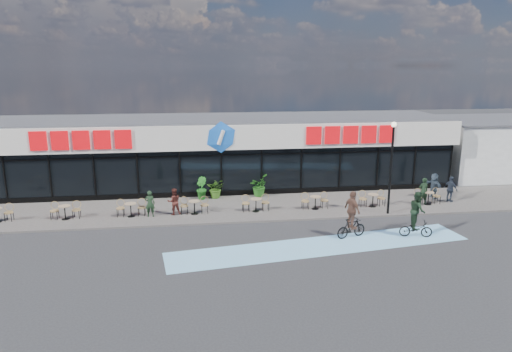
{
  "coord_description": "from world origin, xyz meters",
  "views": [
    {
      "loc": [
        -1.45,
        -20.24,
        7.94
      ],
      "look_at": [
        1.68,
        3.5,
        2.14
      ],
      "focal_mm": 32.0,
      "sensor_mm": 36.0,
      "label": 1
    }
  ],
  "objects_px": {
    "patron_right": "(174,201)",
    "pedestrian_a": "(434,186)",
    "lamp_post": "(391,160)",
    "potted_plant_mid": "(216,188)",
    "patron_left": "(150,204)",
    "cyclist_a": "(352,218)",
    "potted_plant_right": "(259,186)",
    "potted_plant_left": "(201,188)",
    "pedestrian_c": "(423,191)",
    "cyclist_b": "(417,217)",
    "pedestrian_b": "(451,189)"
  },
  "relations": [
    {
      "from": "patron_right",
      "to": "cyclist_b",
      "type": "distance_m",
      "value": 12.4
    },
    {
      "from": "cyclist_a",
      "to": "patron_left",
      "type": "bearing_deg",
      "value": 156.92
    },
    {
      "from": "patron_left",
      "to": "potted_plant_mid",
      "type": "bearing_deg",
      "value": -137.13
    },
    {
      "from": "pedestrian_a",
      "to": "pedestrian_c",
      "type": "distance_m",
      "value": 1.75
    },
    {
      "from": "potted_plant_left",
      "to": "pedestrian_c",
      "type": "distance_m",
      "value": 13.03
    },
    {
      "from": "pedestrian_b",
      "to": "pedestrian_c",
      "type": "height_order",
      "value": "pedestrian_c"
    },
    {
      "from": "patron_left",
      "to": "potted_plant_left",
      "type": "bearing_deg",
      "value": -130.01
    },
    {
      "from": "patron_left",
      "to": "cyclist_b",
      "type": "xyz_separation_m",
      "value": [
        12.77,
        -4.43,
        0.16
      ]
    },
    {
      "from": "lamp_post",
      "to": "pedestrian_b",
      "type": "height_order",
      "value": "lamp_post"
    },
    {
      "from": "pedestrian_a",
      "to": "potted_plant_right",
      "type": "bearing_deg",
      "value": -113.63
    },
    {
      "from": "lamp_post",
      "to": "cyclist_b",
      "type": "xyz_separation_m",
      "value": [
        -0.02,
        -3.26,
        -2.11
      ]
    },
    {
      "from": "pedestrian_c",
      "to": "lamp_post",
      "type": "bearing_deg",
      "value": 23.89
    },
    {
      "from": "lamp_post",
      "to": "pedestrian_c",
      "type": "xyz_separation_m",
      "value": [
        2.68,
        1.34,
        -2.19
      ]
    },
    {
      "from": "pedestrian_a",
      "to": "cyclist_b",
      "type": "height_order",
      "value": "cyclist_b"
    },
    {
      "from": "pedestrian_a",
      "to": "cyclist_a",
      "type": "relative_size",
      "value": 0.68
    },
    {
      "from": "potted_plant_left",
      "to": "cyclist_b",
      "type": "height_order",
      "value": "cyclist_b"
    },
    {
      "from": "potted_plant_left",
      "to": "patron_left",
      "type": "relative_size",
      "value": 0.94
    },
    {
      "from": "potted_plant_right",
      "to": "patron_right",
      "type": "distance_m",
      "value": 5.84
    },
    {
      "from": "lamp_post",
      "to": "cyclist_a",
      "type": "bearing_deg",
      "value": -136.32
    },
    {
      "from": "potted_plant_left",
      "to": "potted_plant_mid",
      "type": "relative_size",
      "value": 1.13
    },
    {
      "from": "cyclist_b",
      "to": "potted_plant_left",
      "type": "bearing_deg",
      "value": 143.5
    },
    {
      "from": "potted_plant_mid",
      "to": "cyclist_a",
      "type": "relative_size",
      "value": 0.52
    },
    {
      "from": "patron_right",
      "to": "pedestrian_c",
      "type": "relative_size",
      "value": 0.92
    },
    {
      "from": "potted_plant_mid",
      "to": "pedestrian_c",
      "type": "bearing_deg",
      "value": -13.91
    },
    {
      "from": "patron_right",
      "to": "cyclist_a",
      "type": "relative_size",
      "value": 0.64
    },
    {
      "from": "pedestrian_b",
      "to": "potted_plant_mid",
      "type": "bearing_deg",
      "value": 55.76
    },
    {
      "from": "lamp_post",
      "to": "pedestrian_b",
      "type": "bearing_deg",
      "value": 19.82
    },
    {
      "from": "lamp_post",
      "to": "potted_plant_right",
      "type": "xyz_separation_m",
      "value": [
        -6.52,
        4.34,
        -2.32
      ]
    },
    {
      "from": "patron_left",
      "to": "cyclist_b",
      "type": "relative_size",
      "value": 0.64
    },
    {
      "from": "lamp_post",
      "to": "patron_left",
      "type": "distance_m",
      "value": 13.04
    },
    {
      "from": "pedestrian_a",
      "to": "cyclist_b",
      "type": "xyz_separation_m",
      "value": [
        -3.99,
        -5.79,
        0.11
      ]
    },
    {
      "from": "potted_plant_left",
      "to": "potted_plant_mid",
      "type": "bearing_deg",
      "value": 6.78
    },
    {
      "from": "patron_left",
      "to": "lamp_post",
      "type": "bearing_deg",
      "value": 177.36
    },
    {
      "from": "potted_plant_mid",
      "to": "patron_left",
      "type": "relative_size",
      "value": 0.83
    },
    {
      "from": "potted_plant_right",
      "to": "potted_plant_mid",
      "type": "bearing_deg",
      "value": -178.28
    },
    {
      "from": "patron_left",
      "to": "pedestrian_c",
      "type": "height_order",
      "value": "pedestrian_c"
    },
    {
      "from": "potted_plant_left",
      "to": "lamp_post",
      "type": "bearing_deg",
      "value": -22.47
    },
    {
      "from": "patron_left",
      "to": "pedestrian_c",
      "type": "bearing_deg",
      "value": -176.8
    },
    {
      "from": "potted_plant_left",
      "to": "pedestrian_c",
      "type": "bearing_deg",
      "value": -12.49
    },
    {
      "from": "pedestrian_b",
      "to": "cyclist_a",
      "type": "bearing_deg",
      "value": 97.68
    },
    {
      "from": "potted_plant_right",
      "to": "cyclist_a",
      "type": "bearing_deg",
      "value": -64.87
    },
    {
      "from": "potted_plant_mid",
      "to": "patron_right",
      "type": "height_order",
      "value": "patron_right"
    },
    {
      "from": "lamp_post",
      "to": "potted_plant_mid",
      "type": "distance_m",
      "value": 10.36
    },
    {
      "from": "cyclist_a",
      "to": "pedestrian_c",
      "type": "bearing_deg",
      "value": 36.63
    },
    {
      "from": "patron_right",
      "to": "pedestrian_c",
      "type": "bearing_deg",
      "value": 169.75
    },
    {
      "from": "cyclist_a",
      "to": "cyclist_b",
      "type": "xyz_separation_m",
      "value": [
        3.07,
        -0.3,
        -0.0
      ]
    },
    {
      "from": "cyclist_a",
      "to": "cyclist_b",
      "type": "bearing_deg",
      "value": -5.66
    },
    {
      "from": "potted_plant_left",
      "to": "potted_plant_right",
      "type": "bearing_deg",
      "value": 3.02
    },
    {
      "from": "patron_right",
      "to": "pedestrian_a",
      "type": "height_order",
      "value": "pedestrian_a"
    },
    {
      "from": "patron_left",
      "to": "pedestrian_a",
      "type": "relative_size",
      "value": 0.93
    }
  ]
}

